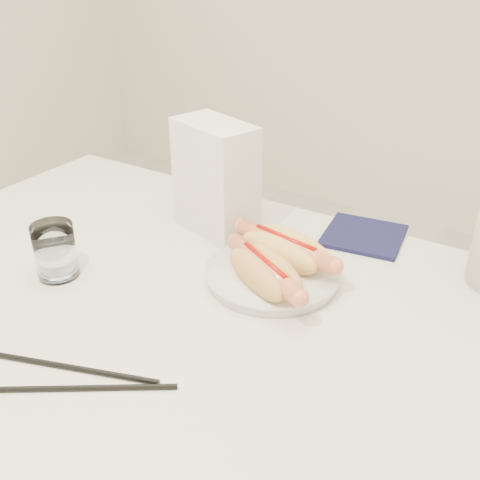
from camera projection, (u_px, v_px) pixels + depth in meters
The scene contains 9 objects.
table at pixel (182, 332), 0.92m from camera, with size 1.20×0.80×0.75m.
plate at pixel (272, 276), 0.94m from camera, with size 0.21×0.21×0.02m, color silver.
hotdog_left at pixel (285, 250), 0.94m from camera, with size 0.20×0.10×0.05m.
hotdog_right at pixel (265, 272), 0.88m from camera, with size 0.18×0.14×0.05m.
water_glass at pixel (55, 251), 0.93m from camera, with size 0.07×0.07×0.09m, color white.
chopstick_near at pixel (83, 388), 0.71m from camera, with size 0.01×0.01×0.24m, color black.
chopstick_far at pixel (70, 367), 0.75m from camera, with size 0.01×0.01×0.25m, color black.
napkin_box at pixel (216, 178), 1.05m from camera, with size 0.16×0.09×0.21m, color silver.
navy_napkin at pixel (364, 235), 1.07m from camera, with size 0.14×0.14×0.01m, color #101133.
Camera 1 is at (0.47, -0.57, 1.26)m, focal length 42.91 mm.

